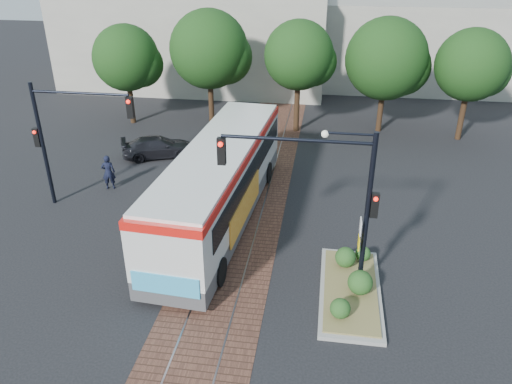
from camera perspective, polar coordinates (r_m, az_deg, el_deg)
ground at (r=20.10m, az=-3.28°, el=-8.44°), size 120.00×120.00×0.00m
trackbed at (r=23.40m, az=-1.35°, el=-2.79°), size 3.60×40.00×0.02m
tree_row at (r=33.19m, az=4.44°, el=15.17°), size 26.40×5.60×7.67m
warehouses at (r=45.59m, az=3.39°, el=17.14°), size 40.00×13.00×8.00m
city_bus at (r=22.44m, az=-4.10°, el=1.51°), size 3.80×13.57×3.59m
traffic_island at (r=18.91m, az=10.83°, el=-10.31°), size 2.20×5.20×1.13m
signal_pole_main at (r=16.93m, az=8.71°, el=0.44°), size 5.49×0.46×6.00m
signal_pole_left at (r=24.53m, az=-21.24°, el=6.68°), size 4.99×0.34×6.00m
officer at (r=26.70m, az=-16.52°, el=2.19°), size 0.77×0.62×1.84m
parked_car at (r=30.18m, az=-11.12°, el=5.09°), size 4.54×3.24×1.22m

